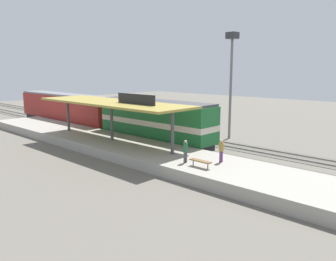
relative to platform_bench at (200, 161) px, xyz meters
name	(u,v)px	position (x,y,z in m)	size (l,w,h in m)	color
ground_plane	(160,139)	(8.00, 11.98, -1.34)	(120.00, 120.00, 0.00)	#666056
track_near	(147,142)	(6.00, 11.98, -1.31)	(3.20, 110.00, 0.16)	#565249
track_far	(175,136)	(10.60, 11.98, -1.31)	(3.20, 110.00, 0.16)	#565249
platform	(112,145)	(1.40, 11.98, -0.89)	(6.00, 44.00, 0.90)	#9E998E
station_canopy	(112,103)	(1.40, 11.88, 3.19)	(5.20, 18.00, 4.70)	#47474C
platform_bench	(200,161)	(0.00, 0.00, 0.00)	(0.44, 1.70, 0.50)	#333338
locomotive	(155,121)	(6.00, 10.69, 1.07)	(2.93, 14.43, 4.44)	#28282D
passenger_carriage_single	(65,109)	(6.00, 28.69, 0.97)	(2.90, 20.00, 4.24)	#28282D
light_mast	(231,63)	(13.80, 6.55, 7.05)	(1.10, 1.10, 11.70)	slate
person_waiting	(221,150)	(2.11, -0.31, 0.51)	(0.34, 0.34, 1.71)	#663375
person_walking	(185,150)	(0.19, 1.56, 0.51)	(0.34, 0.34, 1.71)	#4C4C51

